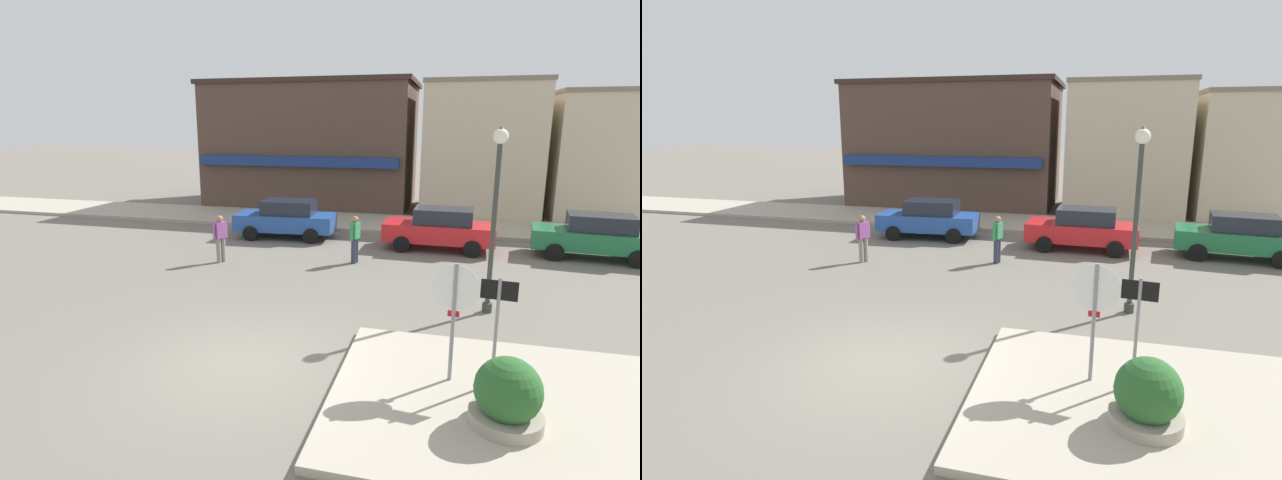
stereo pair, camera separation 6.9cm
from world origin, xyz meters
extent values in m
plane|color=#6B665B|center=(0.00, 0.00, 0.00)|extent=(160.00, 160.00, 0.00)
cube|color=#A89E8C|center=(5.18, -0.38, 0.07)|extent=(6.40, 4.80, 0.15)
cube|color=#A89E8C|center=(0.00, 14.41, 0.07)|extent=(80.00, 4.00, 0.15)
cylinder|color=gray|center=(3.94, 0.13, 1.15)|extent=(0.07, 0.07, 2.30)
cylinder|color=red|center=(3.94, 0.15, 1.87)|extent=(0.76, 0.10, 0.76)
cylinder|color=white|center=(3.94, 0.14, 1.87)|extent=(0.82, 0.10, 0.82)
cube|color=red|center=(3.94, 0.15, 1.39)|extent=(0.20, 0.03, 0.11)
cylinder|color=gray|center=(4.65, 0.14, 1.05)|extent=(0.06, 0.06, 2.10)
cube|color=black|center=(4.65, 0.15, 1.88)|extent=(0.60, 0.08, 0.34)
cube|color=white|center=(4.65, 0.16, 1.88)|extent=(0.54, 0.07, 0.29)
cube|color=black|center=(4.65, 0.17, 1.88)|extent=(0.34, 0.04, 0.08)
cylinder|color=gray|center=(4.77, -1.05, 0.17)|extent=(1.10, 1.10, 0.35)
sphere|color=#285B28|center=(4.77, -1.05, 0.73)|extent=(1.00, 1.00, 1.00)
cylinder|color=#333833|center=(4.80, 4.14, 2.10)|extent=(0.12, 0.12, 4.20)
cylinder|color=#333833|center=(4.80, 4.14, 0.12)|extent=(0.24, 0.24, 0.24)
sphere|color=white|center=(4.80, 4.14, 4.31)|extent=(0.36, 0.36, 0.36)
cone|color=#333833|center=(4.80, 4.14, 4.45)|extent=(0.32, 0.32, 0.18)
cube|color=#234C9E|center=(-2.76, 10.77, 0.67)|extent=(4.10, 1.95, 0.66)
cube|color=#1E232D|center=(-2.61, 10.78, 1.28)|extent=(2.16, 1.52, 0.56)
cylinder|color=black|center=(-3.95, 9.84, 0.30)|extent=(0.61, 0.22, 0.60)
cylinder|color=black|center=(-4.06, 11.54, 0.30)|extent=(0.61, 0.22, 0.60)
cylinder|color=black|center=(-1.47, 10.00, 0.30)|extent=(0.61, 0.22, 0.60)
cylinder|color=black|center=(-1.58, 11.69, 0.30)|extent=(0.61, 0.22, 0.60)
cube|color=red|center=(3.37, 10.35, 0.67)|extent=(4.06, 1.84, 0.66)
cube|color=#1E232D|center=(3.52, 10.34, 1.28)|extent=(2.13, 1.47, 0.56)
cylinder|color=black|center=(2.10, 9.54, 0.30)|extent=(0.61, 0.20, 0.60)
cylinder|color=black|center=(2.16, 11.24, 0.30)|extent=(0.61, 0.20, 0.60)
cylinder|color=black|center=(4.58, 9.45, 0.30)|extent=(0.61, 0.20, 0.60)
cylinder|color=black|center=(4.64, 11.15, 0.30)|extent=(0.61, 0.20, 0.60)
cube|color=#1E6B3D|center=(8.62, 10.43, 0.67)|extent=(4.17, 2.16, 0.66)
cube|color=#1E232D|center=(8.77, 10.41, 1.28)|extent=(2.23, 1.63, 0.56)
cylinder|color=black|center=(7.29, 9.73, 0.30)|extent=(0.62, 0.25, 0.60)
cylinder|color=black|center=(7.49, 11.42, 0.30)|extent=(0.62, 0.25, 0.60)
cylinder|color=black|center=(9.75, 9.44, 0.30)|extent=(0.62, 0.25, 0.60)
cylinder|color=black|center=(9.96, 11.13, 0.30)|extent=(0.62, 0.25, 0.60)
cylinder|color=gray|center=(-3.62, 6.71, 0.42)|extent=(0.16, 0.16, 0.85)
cylinder|color=gray|center=(-3.71, 6.56, 0.42)|extent=(0.16, 0.16, 0.85)
cube|color=#994C99|center=(-3.67, 6.63, 1.12)|extent=(0.37, 0.42, 0.54)
sphere|color=#9E7051|center=(-3.67, 6.63, 1.50)|extent=(0.22, 0.22, 0.22)
cylinder|color=#994C99|center=(-3.55, 6.83, 1.07)|extent=(0.12, 0.12, 0.52)
cylinder|color=#994C99|center=(-3.78, 6.44, 1.07)|extent=(0.12, 0.12, 0.52)
cylinder|color=#2D334C|center=(0.75, 7.79, 0.42)|extent=(0.16, 0.16, 0.85)
cylinder|color=#2D334C|center=(0.70, 7.62, 0.42)|extent=(0.16, 0.16, 0.85)
cube|color=#338C51|center=(0.73, 7.70, 1.12)|extent=(0.31, 0.41, 0.54)
sphere|color=#9E7051|center=(0.73, 7.70, 1.50)|extent=(0.22, 0.22, 0.22)
cylinder|color=#338C51|center=(0.79, 7.93, 1.07)|extent=(0.11, 0.11, 0.52)
cylinder|color=#338C51|center=(0.67, 7.48, 1.07)|extent=(0.11, 0.11, 0.52)
cube|color=brown|center=(-4.07, 20.05, 3.31)|extent=(11.10, 7.28, 6.62)
cube|color=navy|center=(-4.07, 16.26, 2.70)|extent=(10.55, 0.40, 0.50)
cube|color=#352721|center=(-4.07, 20.05, 6.74)|extent=(11.43, 7.50, 0.24)
cube|color=beige|center=(5.05, 19.26, 3.23)|extent=(5.66, 5.83, 6.47)
cube|color=gray|center=(5.05, 19.26, 6.57)|extent=(5.77, 5.95, 0.20)
cube|color=beige|center=(10.89, 19.47, 2.97)|extent=(5.04, 5.93, 5.94)
cube|color=gray|center=(10.89, 19.47, 6.04)|extent=(5.15, 6.05, 0.20)
camera|label=1|loc=(3.80, -8.28, 4.60)|focal=28.00mm
camera|label=2|loc=(3.87, -8.26, 4.60)|focal=28.00mm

